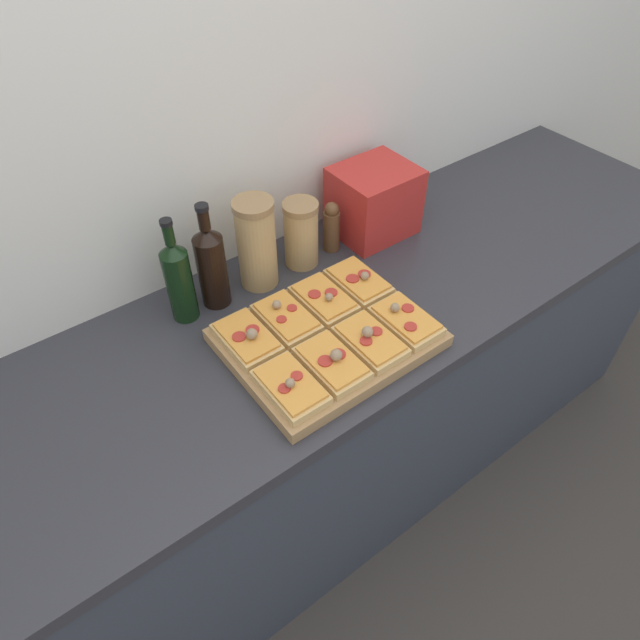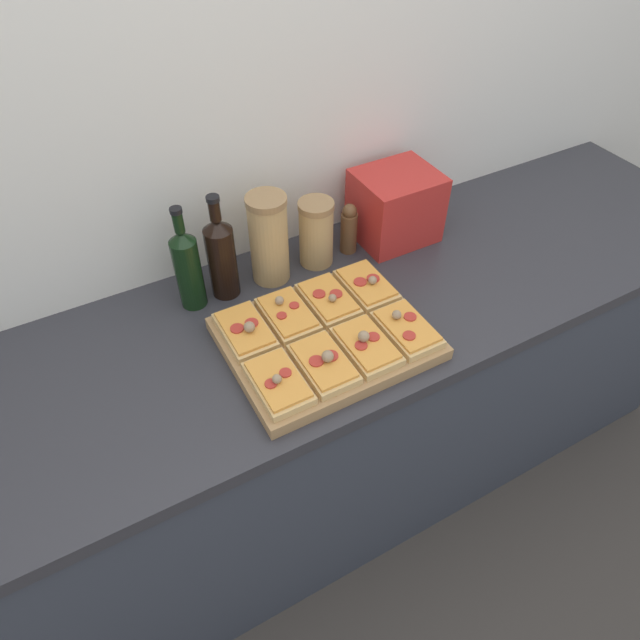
{
  "view_description": "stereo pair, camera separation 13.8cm",
  "coord_description": "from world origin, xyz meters",
  "px_view_note": "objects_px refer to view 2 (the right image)",
  "views": [
    {
      "loc": [
        -0.66,
        -0.54,
        1.91
      ],
      "look_at": [
        -0.07,
        0.25,
        0.95
      ],
      "focal_mm": 32.0,
      "sensor_mm": 36.0,
      "label": 1
    },
    {
      "loc": [
        -0.54,
        -0.62,
        1.91
      ],
      "look_at": [
        -0.07,
        0.25,
        0.95
      ],
      "focal_mm": 32.0,
      "sensor_mm": 36.0,
      "label": 2
    }
  ],
  "objects_px": {
    "olive_oil_bottle": "(188,267)",
    "toaster_oven": "(396,206)",
    "cutting_board": "(326,338)",
    "wine_bottle": "(221,256)",
    "grain_jar_short": "(316,233)",
    "pepper_mill": "(349,229)",
    "grain_jar_tall": "(269,239)"
  },
  "relations": [
    {
      "from": "olive_oil_bottle",
      "to": "toaster_oven",
      "type": "relative_size",
      "value": 1.18
    },
    {
      "from": "cutting_board",
      "to": "wine_bottle",
      "type": "distance_m",
      "value": 0.34
    },
    {
      "from": "wine_bottle",
      "to": "toaster_oven",
      "type": "height_order",
      "value": "wine_bottle"
    },
    {
      "from": "grain_jar_short",
      "to": "toaster_oven",
      "type": "height_order",
      "value": "toaster_oven"
    },
    {
      "from": "olive_oil_bottle",
      "to": "pepper_mill",
      "type": "height_order",
      "value": "olive_oil_bottle"
    },
    {
      "from": "grain_jar_short",
      "to": "toaster_oven",
      "type": "distance_m",
      "value": 0.26
    },
    {
      "from": "cutting_board",
      "to": "pepper_mill",
      "type": "relative_size",
      "value": 3.08
    },
    {
      "from": "olive_oil_bottle",
      "to": "pepper_mill",
      "type": "xyz_separation_m",
      "value": [
        0.47,
        -0.0,
        -0.04
      ]
    },
    {
      "from": "grain_jar_tall",
      "to": "pepper_mill",
      "type": "xyz_separation_m",
      "value": [
        0.25,
        0.0,
        -0.05
      ]
    },
    {
      "from": "grain_jar_tall",
      "to": "pepper_mill",
      "type": "distance_m",
      "value": 0.25
    },
    {
      "from": "grain_jar_tall",
      "to": "toaster_oven",
      "type": "distance_m",
      "value": 0.4
    },
    {
      "from": "cutting_board",
      "to": "wine_bottle",
      "type": "height_order",
      "value": "wine_bottle"
    },
    {
      "from": "wine_bottle",
      "to": "pepper_mill",
      "type": "xyz_separation_m",
      "value": [
        0.38,
        0.0,
        -0.05
      ]
    },
    {
      "from": "olive_oil_bottle",
      "to": "wine_bottle",
      "type": "distance_m",
      "value": 0.09
    },
    {
      "from": "cutting_board",
      "to": "toaster_oven",
      "type": "relative_size",
      "value": 1.91
    },
    {
      "from": "olive_oil_bottle",
      "to": "grain_jar_tall",
      "type": "xyz_separation_m",
      "value": [
        0.22,
        -0.0,
        0.01
      ]
    },
    {
      "from": "pepper_mill",
      "to": "toaster_oven",
      "type": "distance_m",
      "value": 0.16
    },
    {
      "from": "pepper_mill",
      "to": "toaster_oven",
      "type": "bearing_deg",
      "value": -0.31
    },
    {
      "from": "cutting_board",
      "to": "grain_jar_short",
      "type": "distance_m",
      "value": 0.33
    },
    {
      "from": "pepper_mill",
      "to": "olive_oil_bottle",
      "type": "bearing_deg",
      "value": 180.0
    },
    {
      "from": "grain_jar_tall",
      "to": "cutting_board",
      "type": "bearing_deg",
      "value": -88.58
    },
    {
      "from": "grain_jar_tall",
      "to": "grain_jar_short",
      "type": "relative_size",
      "value": 1.31
    },
    {
      "from": "grain_jar_tall",
      "to": "toaster_oven",
      "type": "bearing_deg",
      "value": -0.12
    },
    {
      "from": "grain_jar_short",
      "to": "wine_bottle",
      "type": "bearing_deg",
      "value": 180.0
    },
    {
      "from": "wine_bottle",
      "to": "grain_jar_tall",
      "type": "distance_m",
      "value": 0.13
    },
    {
      "from": "grain_jar_tall",
      "to": "toaster_oven",
      "type": "relative_size",
      "value": 1.02
    },
    {
      "from": "olive_oil_bottle",
      "to": "wine_bottle",
      "type": "height_order",
      "value": "wine_bottle"
    },
    {
      "from": "wine_bottle",
      "to": "grain_jar_tall",
      "type": "relative_size",
      "value": 1.17
    },
    {
      "from": "grain_jar_tall",
      "to": "grain_jar_short",
      "type": "height_order",
      "value": "grain_jar_tall"
    },
    {
      "from": "cutting_board",
      "to": "grain_jar_tall",
      "type": "distance_m",
      "value": 0.31
    },
    {
      "from": "wine_bottle",
      "to": "pepper_mill",
      "type": "height_order",
      "value": "wine_bottle"
    },
    {
      "from": "wine_bottle",
      "to": "pepper_mill",
      "type": "bearing_deg",
      "value": 0.0
    }
  ]
}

